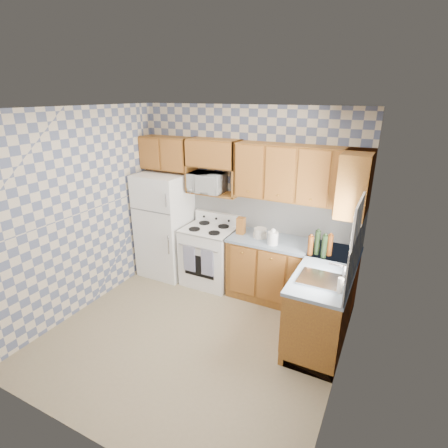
% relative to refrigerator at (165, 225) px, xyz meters
% --- Properties ---
extents(floor, '(3.40, 3.40, 0.00)m').
position_rel_refrigerator_xyz_m(floor, '(1.27, -1.25, -0.84)').
color(floor, '#867658').
rests_on(floor, ground).
extents(back_wall, '(3.40, 0.02, 2.70)m').
position_rel_refrigerator_xyz_m(back_wall, '(1.27, 0.35, 0.51)').
color(back_wall, slate).
rests_on(back_wall, ground).
extents(right_wall, '(0.02, 3.20, 2.70)m').
position_rel_refrigerator_xyz_m(right_wall, '(2.97, -1.25, 0.51)').
color(right_wall, slate).
rests_on(right_wall, ground).
extents(backsplash_back, '(2.60, 0.02, 0.56)m').
position_rel_refrigerator_xyz_m(backsplash_back, '(1.68, 0.34, 0.36)').
color(backsplash_back, silver).
rests_on(backsplash_back, back_wall).
extents(backsplash_right, '(0.02, 1.60, 0.56)m').
position_rel_refrigerator_xyz_m(backsplash_right, '(2.96, -0.45, 0.36)').
color(backsplash_right, silver).
rests_on(backsplash_right, right_wall).
extents(refrigerator, '(0.75, 0.70, 1.68)m').
position_rel_refrigerator_xyz_m(refrigerator, '(0.00, 0.00, 0.00)').
color(refrigerator, white).
rests_on(refrigerator, floor).
extents(stove_body, '(0.76, 0.65, 0.90)m').
position_rel_refrigerator_xyz_m(stove_body, '(0.80, 0.03, -0.39)').
color(stove_body, white).
rests_on(stove_body, floor).
extents(cooktop, '(0.76, 0.65, 0.02)m').
position_rel_refrigerator_xyz_m(cooktop, '(0.80, 0.03, 0.07)').
color(cooktop, silver).
rests_on(cooktop, stove_body).
extents(backguard, '(0.76, 0.08, 0.17)m').
position_rel_refrigerator_xyz_m(backguard, '(0.80, 0.30, 0.16)').
color(backguard, white).
rests_on(backguard, cooktop).
extents(dish_towel_left, '(0.19, 0.02, 0.41)m').
position_rel_refrigerator_xyz_m(dish_towel_left, '(0.65, -0.32, -0.31)').
color(dish_towel_left, navy).
rests_on(dish_towel_left, stove_body).
extents(dish_towel_right, '(0.19, 0.02, 0.41)m').
position_rel_refrigerator_xyz_m(dish_towel_right, '(0.96, -0.32, -0.31)').
color(dish_towel_right, navy).
rests_on(dish_towel_right, stove_body).
extents(base_cabinets_back, '(1.75, 0.60, 0.88)m').
position_rel_refrigerator_xyz_m(base_cabinets_back, '(2.10, 0.05, -0.40)').
color(base_cabinets_back, brown).
rests_on(base_cabinets_back, floor).
extents(base_cabinets_right, '(0.60, 1.60, 0.88)m').
position_rel_refrigerator_xyz_m(base_cabinets_right, '(2.67, -0.45, -0.40)').
color(base_cabinets_right, brown).
rests_on(base_cabinets_right, floor).
extents(countertop_back, '(1.77, 0.63, 0.04)m').
position_rel_refrigerator_xyz_m(countertop_back, '(2.10, 0.05, 0.06)').
color(countertop_back, gray).
rests_on(countertop_back, base_cabinets_back).
extents(countertop_right, '(0.63, 1.60, 0.04)m').
position_rel_refrigerator_xyz_m(countertop_right, '(2.67, -0.45, 0.06)').
color(countertop_right, gray).
rests_on(countertop_right, base_cabinets_right).
extents(upper_cabinets_back, '(1.75, 0.33, 0.74)m').
position_rel_refrigerator_xyz_m(upper_cabinets_back, '(2.10, 0.19, 1.01)').
color(upper_cabinets_back, brown).
rests_on(upper_cabinets_back, back_wall).
extents(upper_cabinets_fridge, '(0.82, 0.33, 0.50)m').
position_rel_refrigerator_xyz_m(upper_cabinets_fridge, '(-0.02, 0.19, 1.13)').
color(upper_cabinets_fridge, brown).
rests_on(upper_cabinets_fridge, back_wall).
extents(upper_cabinets_right, '(0.33, 0.70, 0.74)m').
position_rel_refrigerator_xyz_m(upper_cabinets_right, '(2.81, 0.00, 1.01)').
color(upper_cabinets_right, brown).
rests_on(upper_cabinets_right, right_wall).
extents(microwave_shelf, '(0.80, 0.33, 0.03)m').
position_rel_refrigerator_xyz_m(microwave_shelf, '(0.80, 0.19, 0.60)').
color(microwave_shelf, brown).
rests_on(microwave_shelf, back_wall).
extents(microwave, '(0.53, 0.36, 0.29)m').
position_rel_refrigerator_xyz_m(microwave, '(0.72, 0.14, 0.75)').
color(microwave, white).
rests_on(microwave, microwave_shelf).
extents(sink, '(0.48, 0.40, 0.03)m').
position_rel_refrigerator_xyz_m(sink, '(2.67, -0.80, 0.09)').
color(sink, '#B7B7BC').
rests_on(sink, countertop_right).
extents(window, '(0.02, 0.66, 0.86)m').
position_rel_refrigerator_xyz_m(window, '(2.96, -0.80, 0.61)').
color(window, silver).
rests_on(window, right_wall).
extents(bottle_0, '(0.07, 0.07, 0.32)m').
position_rel_refrigerator_xyz_m(bottle_0, '(2.47, -0.15, 0.24)').
color(bottle_0, black).
rests_on(bottle_0, countertop_back).
extents(bottle_1, '(0.07, 0.07, 0.30)m').
position_rel_refrigerator_xyz_m(bottle_1, '(2.57, -0.21, 0.23)').
color(bottle_1, black).
rests_on(bottle_1, countertop_back).
extents(bottle_2, '(0.07, 0.07, 0.27)m').
position_rel_refrigerator_xyz_m(bottle_2, '(2.62, -0.11, 0.22)').
color(bottle_2, '#602E0F').
rests_on(bottle_2, countertop_back).
extents(bottle_3, '(0.07, 0.07, 0.25)m').
position_rel_refrigerator_xyz_m(bottle_3, '(2.40, -0.21, 0.21)').
color(bottle_3, '#602E0F').
rests_on(bottle_3, countertop_back).
extents(knife_block, '(0.12, 0.12, 0.25)m').
position_rel_refrigerator_xyz_m(knife_block, '(1.32, 0.04, 0.20)').
color(knife_block, brown).
rests_on(knife_block, countertop_back).
extents(electric_kettle, '(0.14, 0.14, 0.18)m').
position_rel_refrigerator_xyz_m(electric_kettle, '(1.87, -0.12, 0.17)').
color(electric_kettle, white).
rests_on(electric_kettle, countertop_back).
extents(food_containers, '(0.20, 0.20, 0.13)m').
position_rel_refrigerator_xyz_m(food_containers, '(1.63, 0.04, 0.15)').
color(food_containers, beige).
rests_on(food_containers, countertop_back).
extents(soap_bottle, '(0.06, 0.06, 0.17)m').
position_rel_refrigerator_xyz_m(soap_bottle, '(2.89, -0.97, 0.17)').
color(soap_bottle, beige).
rests_on(soap_bottle, countertop_right).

